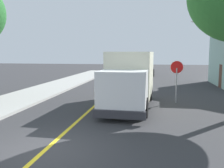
{
  "coord_description": "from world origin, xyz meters",
  "views": [
    {
      "loc": [
        3.45,
        -7.19,
        3.16
      ],
      "look_at": [
        1.13,
        6.52,
        1.4
      ],
      "focal_mm": 40.02,
      "sensor_mm": 36.0,
      "label": 1
    }
  ],
  "objects": [
    {
      "name": "ground_plane",
      "position": [
        0.0,
        0.0,
        0.0
      ],
      "size": [
        120.0,
        120.0,
        0.0
      ],
      "primitive_type": "plane",
      "color": "#303033"
    },
    {
      "name": "centre_line_yellow",
      "position": [
        0.0,
        10.0,
        0.0
      ],
      "size": [
        0.16,
        56.0,
        0.01
      ],
      "primitive_type": "cube",
      "color": "gold",
      "rests_on": "ground"
    },
    {
      "name": "box_truck",
      "position": [
        2.08,
        7.36,
        1.77
      ],
      "size": [
        2.64,
        7.26,
        3.2
      ],
      "color": "#F2EDCC",
      "rests_on": "ground"
    },
    {
      "name": "parked_car_near",
      "position": [
        1.66,
        13.42,
        0.79
      ],
      "size": [
        1.93,
        4.45,
        1.67
      ],
      "color": "silver",
      "rests_on": "ground"
    },
    {
      "name": "parked_car_mid",
      "position": [
        2.04,
        20.89,
        0.79
      ],
      "size": [
        1.87,
        4.43,
        1.67
      ],
      "color": "#B7B7BC",
      "rests_on": "ground"
    },
    {
      "name": "parked_car_far",
      "position": [
        2.48,
        27.61,
        0.79
      ],
      "size": [
        2.0,
        4.48,
        1.67
      ],
      "color": "black",
      "rests_on": "ground"
    },
    {
      "name": "parked_car_furthest",
      "position": [
        2.12,
        34.35,
        0.79
      ],
      "size": [
        1.93,
        4.45,
        1.67
      ],
      "color": "#4C564C",
      "rests_on": "ground"
    },
    {
      "name": "stop_sign",
      "position": [
        4.85,
        8.82,
        1.86
      ],
      "size": [
        0.8,
        0.1,
        2.65
      ],
      "color": "gray",
      "rests_on": "ground"
    }
  ]
}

